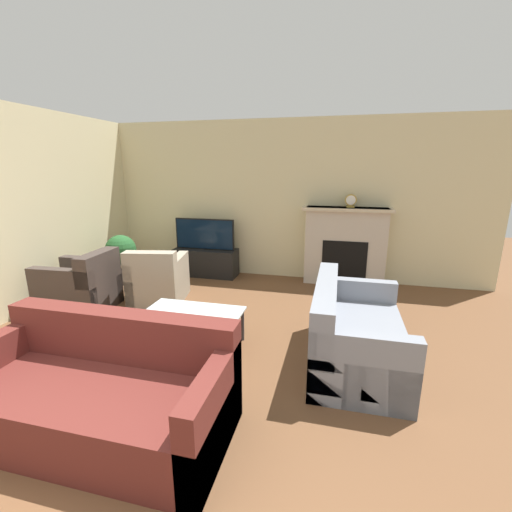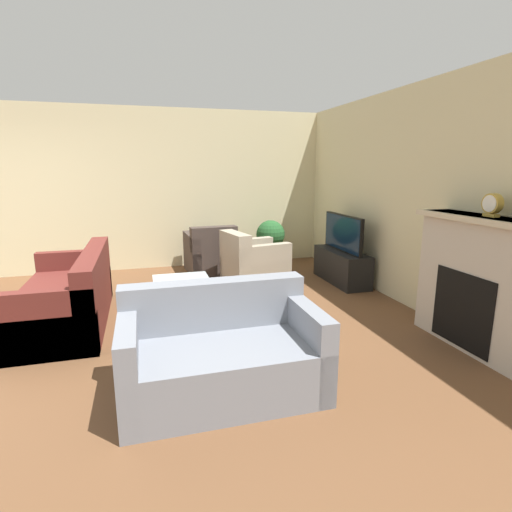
% 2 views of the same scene
% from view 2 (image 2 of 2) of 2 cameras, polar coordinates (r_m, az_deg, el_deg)
% --- Properties ---
extents(wall_back, '(8.02, 0.06, 2.70)m').
position_cam_2_polar(wall_back, '(5.58, 19.33, 8.00)').
color(wall_back, beige).
rests_on(wall_back, ground_plane).
extents(wall_left, '(0.06, 8.05, 2.70)m').
position_cam_2_polar(wall_left, '(7.13, -10.86, 9.30)').
color(wall_left, beige).
rests_on(wall_left, ground_plane).
extents(fireplace, '(1.41, 0.37, 1.29)m').
position_cam_2_polar(fireplace, '(4.32, 29.17, -3.19)').
color(fireplace, '#BCB2A3').
rests_on(fireplace, ground_plane).
extents(tv_stand, '(1.14, 0.41, 0.49)m').
position_cam_2_polar(tv_stand, '(6.24, 12.13, -1.47)').
color(tv_stand, black).
rests_on(tv_stand, ground_plane).
extents(tv, '(1.08, 0.06, 0.55)m').
position_cam_2_polar(tv, '(6.14, 12.33, 3.24)').
color(tv, black).
rests_on(tv, tv_stand).
extents(couch_sectional, '(1.93, 0.88, 0.82)m').
position_cam_2_polar(couch_sectional, '(4.94, -25.25, -5.56)').
color(couch_sectional, '#5B231E').
rests_on(couch_sectional, ground_plane).
extents(couch_loveseat, '(0.86, 1.51, 0.82)m').
position_cam_2_polar(couch_loveseat, '(3.21, -4.95, -13.98)').
color(couch_loveseat, gray).
rests_on(couch_loveseat, ground_plane).
extents(armchair_by_window, '(0.93, 0.78, 0.82)m').
position_cam_2_polar(armchair_by_window, '(6.67, -6.56, 0.10)').
color(armchair_by_window, '#3D332D').
rests_on(armchair_by_window, ground_plane).
extents(armchair_accent, '(0.85, 0.97, 0.82)m').
position_cam_2_polar(armchair_accent, '(5.90, -0.45, -1.42)').
color(armchair_accent, '#9E937F').
rests_on(armchair_accent, ground_plane).
extents(coffee_table, '(1.06, 0.67, 0.40)m').
position_cam_2_polar(coffee_table, '(4.72, -10.32, -4.39)').
color(coffee_table, '#333338').
rests_on(coffee_table, ground_plane).
extents(potted_plant, '(0.50, 0.50, 0.83)m').
position_cam_2_polar(potted_plant, '(6.96, 2.08, 2.65)').
color(potted_plant, '#47474C').
rests_on(potted_plant, ground_plane).
extents(mantel_clock, '(0.18, 0.07, 0.21)m').
position_cam_2_polar(mantel_clock, '(4.17, 30.68, 6.33)').
color(mantel_clock, '#B79338').
rests_on(mantel_clock, fireplace).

